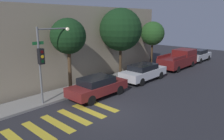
# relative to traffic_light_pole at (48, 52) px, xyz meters

# --- Properties ---
(ground_plane) EXTENTS (60.00, 60.00, 0.00)m
(ground_plane) POSITION_rel_traffic_light_pole_xyz_m (1.48, -3.37, -3.25)
(ground_plane) COLOR #28282D
(sidewalk) EXTENTS (26.00, 1.96, 0.14)m
(sidewalk) POSITION_rel_traffic_light_pole_xyz_m (1.48, 0.81, -3.18)
(sidewalk) COLOR gray
(sidewalk) RESTS_ON ground
(building_row) EXTENTS (26.00, 6.00, 6.11)m
(building_row) POSITION_rel_traffic_light_pole_xyz_m (1.48, 5.19, -0.19)
(building_row) COLOR gray
(building_row) RESTS_ON ground
(crosswalk) EXTENTS (6.72, 2.60, 0.00)m
(crosswalk) POSITION_rel_traffic_light_pole_xyz_m (-1.27, -2.57, -3.25)
(crosswalk) COLOR gold
(crosswalk) RESTS_ON ground
(traffic_light_pole) EXTENTS (2.60, 0.56, 4.71)m
(traffic_light_pole) POSITION_rel_traffic_light_pole_xyz_m (0.00, 0.00, 0.00)
(traffic_light_pole) COLOR slate
(traffic_light_pole) RESTS_ON ground
(sedan_near_corner) EXTENTS (4.25, 1.78, 1.39)m
(sedan_near_corner) POSITION_rel_traffic_light_pole_xyz_m (2.78, -1.27, -2.51)
(sedan_near_corner) COLOR maroon
(sedan_near_corner) RESTS_ON ground
(sedan_middle) EXTENTS (4.59, 1.80, 1.40)m
(sedan_middle) POSITION_rel_traffic_light_pole_xyz_m (8.15, -1.27, -2.50)
(sedan_middle) COLOR silver
(sedan_middle) RESTS_ON ground
(pickup_truck) EXTENTS (5.38, 1.98, 1.87)m
(pickup_truck) POSITION_rel_traffic_light_pole_xyz_m (14.71, -1.27, -2.31)
(pickup_truck) COLOR maroon
(pickup_truck) RESTS_ON ground
(sedan_far_end) EXTENTS (4.24, 1.82, 1.43)m
(sedan_far_end) POSITION_rel_traffic_light_pole_xyz_m (19.86, -1.27, -2.49)
(sedan_far_end) COLOR #B7BABF
(sedan_far_end) RESTS_ON ground
(tree_near_corner) EXTENTS (2.43, 2.43, 5.20)m
(tree_near_corner) POSITION_rel_traffic_light_pole_xyz_m (2.13, 0.84, 0.71)
(tree_near_corner) COLOR #4C3823
(tree_near_corner) RESTS_ON ground
(tree_midblock) EXTENTS (3.63, 3.63, 6.03)m
(tree_midblock) POSITION_rel_traffic_light_pole_xyz_m (7.61, 0.84, 0.96)
(tree_midblock) COLOR #42301E
(tree_midblock) RESTS_ON ground
(tree_far_end) EXTENTS (2.42, 2.42, 4.85)m
(tree_far_end) POSITION_rel_traffic_light_pole_xyz_m (12.66, 0.84, 0.37)
(tree_far_end) COLOR #42301E
(tree_far_end) RESTS_ON ground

